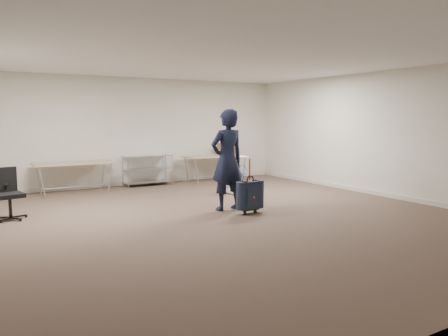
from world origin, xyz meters
TOP-DOWN VIEW (x-y plane):
  - ground at (0.00, 0.00)m, footprint 9.00×9.00m
  - room_shell at (0.00, 1.38)m, footprint 8.00×9.00m
  - folding_table_left at (-1.90, 3.95)m, footprint 1.80×0.75m
  - folding_table_right at (1.90, 3.95)m, footprint 1.80×0.75m
  - wire_shelf at (0.00, 4.20)m, footprint 1.22×0.47m
  - person at (0.22, 0.53)m, footprint 0.73×0.51m
  - suitcase at (0.41, 0.01)m, footprint 0.38×0.23m
  - office_chair at (-3.45, 1.78)m, footprint 0.55×0.55m
  - equipment_cart at (1.40, 1.93)m, footprint 0.50×0.50m
  - cardboard_box at (2.28, 4.01)m, footprint 0.45×0.34m

SIDE VIEW (x-z plane):
  - ground at x=0.00m, z-range 0.00..0.00m
  - room_shell at x=0.00m, z-range -4.45..4.55m
  - equipment_cart at x=1.40m, z-range -0.21..0.67m
  - office_chair at x=-3.45m, z-range -0.18..0.72m
  - suitcase at x=0.41m, z-range -0.16..0.86m
  - wire_shelf at x=0.00m, z-range 0.04..0.84m
  - folding_table_left at x=-1.90m, z-range 0.31..1.04m
  - folding_table_right at x=1.90m, z-range 0.31..1.04m
  - cardboard_box at x=2.28m, z-range 0.73..1.06m
  - person at x=0.22m, z-range 0.00..1.93m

